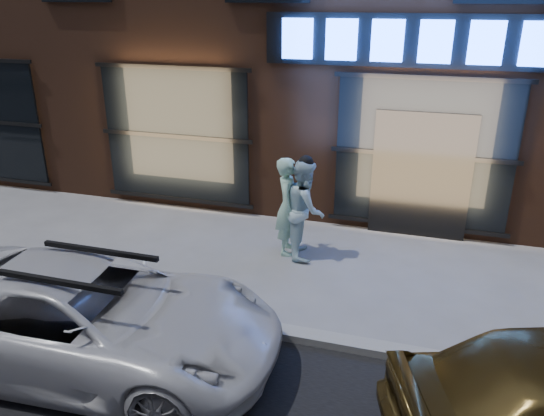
{
  "coord_description": "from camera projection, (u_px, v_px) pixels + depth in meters",
  "views": [
    {
      "loc": [
        0.02,
        -5.85,
        4.33
      ],
      "look_at": [
        -2.2,
        1.6,
        1.2
      ],
      "focal_mm": 35.0,
      "sensor_mm": 36.0,
      "label": 1
    }
  ],
  "objects": [
    {
      "name": "man_bowtie",
      "position": [
        288.0,
        206.0,
        9.31
      ],
      "size": [
        0.49,
        0.69,
        1.77
      ],
      "primitive_type": "imported",
      "rotation": [
        0.0,
        0.0,
        1.68
      ],
      "color": "#ADE3C8",
      "rests_on": "ground"
    },
    {
      "name": "man_cap",
      "position": [
        305.0,
        209.0,
        9.21
      ],
      "size": [
        0.87,
        1.0,
        1.76
      ],
      "primitive_type": "imported",
      "rotation": [
        0.0,
        0.0,
        1.83
      ],
      "color": "silver",
      "rests_on": "ground"
    },
    {
      "name": "ground",
      "position": [
        400.0,
        357.0,
        6.82
      ],
      "size": [
        90.0,
        90.0,
        0.0
      ],
      "primitive_type": "plane",
      "color": "slate",
      "rests_on": "ground"
    },
    {
      "name": "white_suv",
      "position": [
        88.0,
        317.0,
        6.5
      ],
      "size": [
        4.9,
        2.51,
        1.33
      ],
      "primitive_type": "imported",
      "rotation": [
        0.0,
        0.0,
        1.64
      ],
      "color": "silver",
      "rests_on": "ground"
    },
    {
      "name": "curb",
      "position": [
        400.0,
        353.0,
        6.8
      ],
      "size": [
        60.0,
        0.25,
        0.12
      ],
      "primitive_type": "cube",
      "color": "gray",
      "rests_on": "ground"
    }
  ]
}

